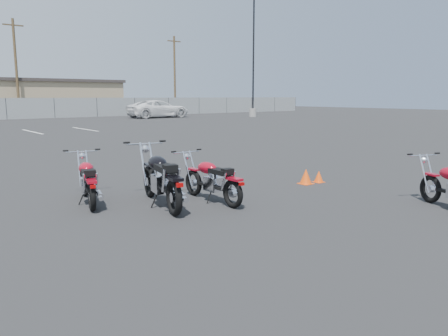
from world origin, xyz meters
TOP-DOWN VIEW (x-y plane):
  - ground at (0.00, 0.00)m, footprint 120.00×120.00m
  - motorcycle_front_red at (-1.82, 2.10)m, footprint 0.89×1.85m
  - motorcycle_second_black at (-0.85, 1.10)m, footprint 1.00×2.21m
  - motorcycle_third_red at (0.07, 0.78)m, footprint 0.71×1.84m
  - training_cone_near at (2.73, 0.79)m, footprint 0.29×0.29m
  - training_cone_far at (3.11, 0.74)m, footprint 0.23×0.23m
  - light_pole_east at (23.65, 25.59)m, footprint 0.80×0.70m
  - tan_building_east at (10.00, 44.00)m, footprint 14.40×9.40m
  - utility_pole_c at (6.00, 39.00)m, footprint 1.80×0.24m
  - utility_pole_d at (24.00, 40.00)m, footprint 1.80×0.24m
  - white_van at (15.72, 29.74)m, footprint 2.70×6.62m

SIDE VIEW (x-z plane):
  - ground at x=0.00m, z-range 0.00..0.00m
  - training_cone_far at x=3.11m, z-range 0.00..0.27m
  - training_cone_near at x=2.73m, z-range 0.00..0.34m
  - motorcycle_third_red at x=0.07m, z-range -0.04..0.86m
  - motorcycle_front_red at x=-1.82m, z-range -0.04..0.87m
  - motorcycle_second_black at x=-0.85m, z-range -0.05..1.04m
  - white_van at x=15.72m, z-range 0.00..2.51m
  - tan_building_east at x=10.00m, z-range 0.01..3.71m
  - light_pole_east at x=23.65m, z-range -2.66..8.86m
  - utility_pole_c at x=6.00m, z-range 0.19..9.19m
  - utility_pole_d at x=24.00m, z-range 0.19..9.19m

